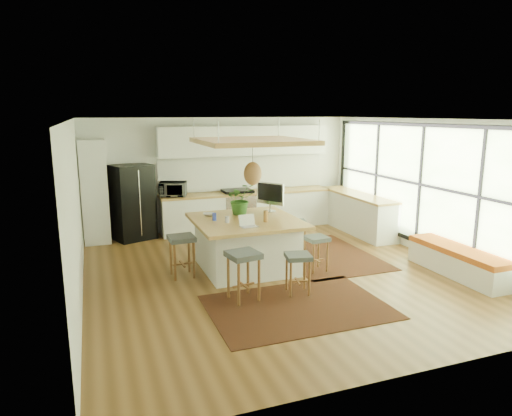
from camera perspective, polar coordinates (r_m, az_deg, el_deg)
name	(u,v)px	position (r m, az deg, el deg)	size (l,w,h in m)	color
floor	(276,273)	(8.24, 2.52, -8.08)	(7.00, 7.00, 0.00)	brown
ceiling	(277,119)	(7.75, 2.71, 11.04)	(7.00, 7.00, 0.00)	white
wall_back	(222,174)	(11.16, -4.33, 4.30)	(6.50, 6.50, 0.00)	white
wall_front	(408,258)	(4.94, 18.51, -5.95)	(6.50, 6.50, 0.00)	white
wall_left	(76,212)	(7.30, -21.66, -0.52)	(7.00, 7.00, 0.00)	white
wall_right	(429,188)	(9.60, 20.84, 2.33)	(7.00, 7.00, 0.00)	white
window_wall	(428,186)	(9.57, 20.73, 2.62)	(0.10, 6.20, 2.60)	black
pantry	(95,192)	(10.46, -19.56, 1.90)	(0.55, 0.60, 2.25)	white
back_counter_base	(247,211)	(11.17, -1.10, -0.40)	(4.20, 0.60, 0.88)	white
back_counter_top	(247,193)	(11.08, -1.11, 1.93)	(4.24, 0.64, 0.05)	#AA7E3C
backsplash	(243,173)	(11.30, -1.61, 4.42)	(4.20, 0.02, 0.80)	white
upper_cabinets	(245,141)	(11.07, -1.37, 8.43)	(4.20, 0.34, 0.70)	white
range	(238,209)	(11.08, -2.32, -0.19)	(0.76, 0.62, 1.00)	#A5A5AA
right_counter_base	(357,214)	(11.15, 12.57, -0.70)	(0.60, 2.50, 0.88)	white
right_counter_top	(358,195)	(11.06, 12.67, 1.62)	(0.64, 2.54, 0.05)	#AA7E3C
window_bench	(457,261)	(8.79, 23.92, -6.13)	(0.52, 2.00, 0.50)	white
ceiling_panel	(253,157)	(8.05, -0.43, 6.45)	(1.86, 1.86, 0.80)	#AA7E3C
rug_near	(298,307)	(6.89, 5.26, -12.22)	(2.60, 1.80, 0.01)	black
rug_right	(324,255)	(9.30, 8.51, -5.83)	(1.80, 2.60, 0.01)	black
fridge	(133,199)	(10.53, -15.18, 1.13)	(0.84, 0.66, 1.69)	black
island	(246,244)	(8.30, -1.24, -4.54)	(1.85, 1.85, 0.93)	#AA7E3C
stool_near_left	(244,278)	(6.98, -1.57, -8.73)	(0.45, 0.45, 0.76)	#424949
stool_near_right	(298,272)	(7.24, 5.27, -8.00)	(0.38, 0.38, 0.65)	#424949
stool_right_front	(316,252)	(8.28, 7.54, -5.48)	(0.38, 0.38, 0.64)	#424949
stool_right_back	(295,238)	(9.17, 4.96, -3.71)	(0.41, 0.41, 0.70)	#424949
stool_left_side	(182,257)	(8.05, -9.24, -6.06)	(0.43, 0.43, 0.73)	#424949
laptop	(249,220)	(7.59, -0.84, -1.54)	(0.29, 0.31, 0.22)	#A5A5AA
monitor	(270,198)	(8.77, 1.80, 1.21)	(0.62, 0.22, 0.58)	#A5A5AA
microwave	(173,188)	(10.61, -10.36, 2.54)	(0.60, 0.33, 0.40)	#A5A5AA
island_plant	(240,202)	(8.55, -1.97, 0.73)	(0.53, 0.59, 0.46)	#1E4C19
island_bowl	(209,215)	(8.48, -5.93, -0.82)	(0.22, 0.22, 0.05)	beige
island_bottle_0	(215,215)	(8.10, -5.17, -0.91)	(0.07, 0.07, 0.19)	blue
island_bottle_1	(227,218)	(7.91, -3.66, -1.21)	(0.07, 0.07, 0.19)	white
island_bottle_2	(265,217)	(7.97, 1.14, -1.08)	(0.07, 0.07, 0.19)	#AD7639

